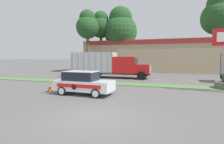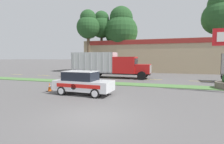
# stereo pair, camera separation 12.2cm
# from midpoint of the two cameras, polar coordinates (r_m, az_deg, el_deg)

# --- Properties ---
(ground_plane) EXTENTS (600.00, 600.00, 0.00)m
(ground_plane) POSITION_cam_midpoint_polar(r_m,az_deg,el_deg) (8.20, -5.90, -14.36)
(ground_plane) COLOR #5B5959
(grass_verge) EXTENTS (120.00, 1.93, 0.06)m
(grass_verge) POSITION_cam_midpoint_polar(r_m,az_deg,el_deg) (17.59, 7.22, -4.04)
(grass_verge) COLOR #517F42
(grass_verge) RESTS_ON ground_plane
(centre_line_1) EXTENTS (2.40, 0.14, 0.01)m
(centre_line_1) POSITION_cam_midpoint_polar(r_m,az_deg,el_deg) (32.30, -29.03, -0.70)
(centre_line_1) COLOR yellow
(centre_line_1) RESTS_ON ground_plane
(centre_line_2) EXTENTS (2.40, 0.14, 0.01)m
(centre_line_2) POSITION_cam_midpoint_polar(r_m,az_deg,el_deg) (28.63, -21.57, -1.05)
(centre_line_2) COLOR yellow
(centre_line_2) RESTS_ON ground_plane
(centre_line_3) EXTENTS (2.40, 0.14, 0.01)m
(centre_line_3) POSITION_cam_midpoint_polar(r_m,az_deg,el_deg) (25.57, -12.14, -1.47)
(centre_line_3) COLOR yellow
(centre_line_3) RESTS_ON ground_plane
(centre_line_4) EXTENTS (2.40, 0.14, 0.01)m
(centre_line_4) POSITION_cam_midpoint_polar(r_m,az_deg,el_deg) (23.38, -0.56, -1.93)
(centre_line_4) COLOR yellow
(centre_line_4) RESTS_ON ground_plane
(centre_line_5) EXTENTS (2.40, 0.14, 0.01)m
(centre_line_5) POSITION_cam_midpoint_polar(r_m,az_deg,el_deg) (22.31, 12.75, -2.36)
(centre_line_5) COLOR yellow
(centre_line_5) RESTS_ON ground_plane
(centre_line_6) EXTENTS (2.40, 0.14, 0.01)m
(centre_line_6) POSITION_cam_midpoint_polar(r_m,az_deg,el_deg) (22.52, 26.58, -2.67)
(centre_line_6) COLOR yellow
(centre_line_6) RESTS_ON ground_plane
(dump_truck_lead) EXTENTS (10.64, 2.82, 3.42)m
(dump_truck_lead) POSITION_cam_midpoint_polar(r_m,az_deg,el_deg) (23.36, 1.10, 1.82)
(dump_truck_lead) COLOR black
(dump_truck_lead) RESTS_ON ground_plane
(rally_car) EXTENTS (4.31, 2.01, 1.74)m
(rally_car) POSITION_cam_midpoint_polar(r_m,az_deg,el_deg) (12.93, -9.65, -3.43)
(rally_car) COLOR white
(rally_car) RESTS_ON ground_plane
(traffic_cone) EXTENTS (0.38, 0.38, 0.68)m
(traffic_cone) POSITION_cam_midpoint_polar(r_m,az_deg,el_deg) (14.83, -19.89, -4.71)
(traffic_cone) COLOR black
(traffic_cone) RESTS_ON ground_plane
(store_building_backdrop) EXTENTS (30.05, 12.10, 6.02)m
(store_building_backdrop) POSITION_cam_midpoint_polar(r_m,az_deg,el_deg) (37.90, 15.80, 4.95)
(store_building_backdrop) COLOR tan
(store_building_backdrop) RESTS_ON ground_plane
(tree_behind_left) EXTENTS (6.57, 6.57, 12.83)m
(tree_behind_left) POSITION_cam_midpoint_polar(r_m,az_deg,el_deg) (35.80, 2.69, 14.07)
(tree_behind_left) COLOR brown
(tree_behind_left) RESTS_ON ground_plane
(tree_behind_centre) EXTENTS (5.65, 5.65, 13.68)m
(tree_behind_centre) POSITION_cam_midpoint_polar(r_m,az_deg,el_deg) (35.99, 31.33, 15.67)
(tree_behind_centre) COLOR brown
(tree_behind_centre) RESTS_ON ground_plane
(tree_behind_right) EXTENTS (4.26, 4.26, 11.54)m
(tree_behind_right) POSITION_cam_midpoint_polar(r_m,az_deg,el_deg) (33.65, -8.09, 14.85)
(tree_behind_right) COLOR brown
(tree_behind_right) RESTS_ON ground_plane
(tree_behind_far_right) EXTENTS (4.34, 4.34, 12.16)m
(tree_behind_far_right) POSITION_cam_midpoint_polar(r_m,az_deg,el_deg) (36.69, -3.75, 14.92)
(tree_behind_far_right) COLOR brown
(tree_behind_far_right) RESTS_ON ground_plane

